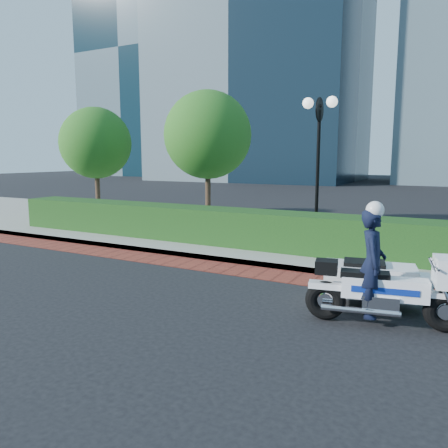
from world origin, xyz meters
The scene contains 9 objects.
ground centered at (0.00, 0.00, 0.00)m, with size 120.00×120.00×0.00m, color black.
brick_strip centered at (0.00, 1.50, 0.01)m, with size 60.00×1.00×0.01m, color maroon.
sidewalk centered at (0.00, 6.00, 0.07)m, with size 60.00×8.00×0.15m, color gray.
hedge_main centered at (0.00, 3.60, 0.65)m, with size 18.00×1.20×1.00m, color black.
lamppost centered at (1.00, 5.20, 2.96)m, with size 1.02×0.70×4.21m.
tree_a centered at (-9.00, 6.50, 3.22)m, with size 3.00×3.00×4.58m.
tree_b centered at (-3.50, 6.50, 3.43)m, with size 3.20×3.20×4.89m.
tower_far_left centered at (-36.00, 46.00, 17.00)m, with size 16.00×14.00×34.00m, color black.
police_motorcycle centered at (3.60, -0.17, 0.68)m, with size 2.44×1.75×1.98m.
Camera 1 is at (4.66, -7.50, 2.66)m, focal length 35.00 mm.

